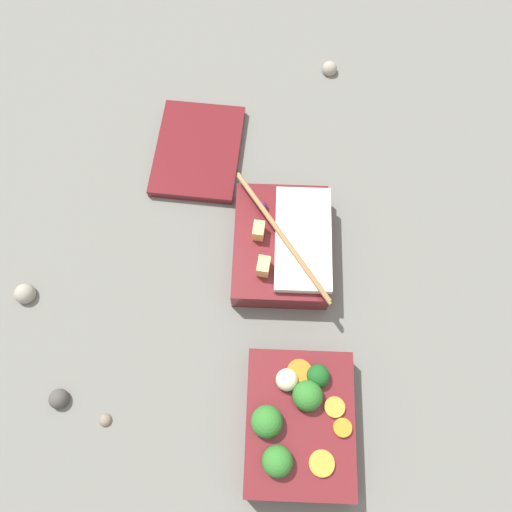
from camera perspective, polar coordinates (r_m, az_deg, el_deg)
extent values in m
plane|color=slate|center=(0.69, 2.57, -9.05)|extent=(3.00, 3.00, 0.00)
cube|color=maroon|center=(0.66, 4.96, -18.50)|extent=(0.17, 0.13, 0.04)
sphere|color=#19511E|center=(0.64, 7.12, -13.43)|extent=(0.03, 0.03, 0.03)
sphere|color=#2D7028|center=(0.63, 5.91, -15.60)|extent=(0.04, 0.04, 0.04)
sphere|color=#2D7028|center=(0.63, 1.25, -18.38)|extent=(0.04, 0.04, 0.04)
sphere|color=#2D7028|center=(0.63, 2.94, -22.39)|extent=(0.04, 0.04, 0.04)
cylinder|color=orange|center=(0.64, 4.97, -13.08)|extent=(0.04, 0.04, 0.01)
cylinder|color=orange|center=(0.64, 9.85, -18.76)|extent=(0.03, 0.03, 0.01)
cylinder|color=orange|center=(0.64, 8.97, -16.70)|extent=(0.03, 0.03, 0.01)
cylinder|color=orange|center=(0.64, 7.51, -22.44)|extent=(0.04, 0.04, 0.01)
sphere|color=beige|center=(0.63, 3.56, -13.94)|extent=(0.03, 0.03, 0.03)
cube|color=maroon|center=(0.71, 2.98, 1.20)|extent=(0.17, 0.13, 0.04)
cube|color=silver|center=(0.69, 5.41, 1.99)|extent=(0.15, 0.08, 0.01)
cube|color=#EAB266|center=(0.67, 0.86, -1.18)|extent=(0.02, 0.02, 0.02)
cube|color=#EAB266|center=(0.69, 0.30, 2.92)|extent=(0.02, 0.02, 0.02)
sphere|color=#4C1E4C|center=(0.71, 0.73, 5.75)|extent=(0.01, 0.01, 0.01)
cylinder|color=olive|center=(0.68, 3.37, 2.51)|extent=(0.19, 0.13, 0.01)
cylinder|color=olive|center=(0.68, 2.88, 2.22)|extent=(0.19, 0.13, 0.01)
cube|color=maroon|center=(0.81, -6.62, 11.87)|extent=(0.18, 0.14, 0.02)
sphere|color=gray|center=(0.91, 8.40, 20.39)|extent=(0.03, 0.03, 0.03)
sphere|color=#474442|center=(0.72, -21.60, -14.93)|extent=(0.03, 0.03, 0.03)
sphere|color=#7A6B5B|center=(0.70, -16.90, -17.49)|extent=(0.02, 0.02, 0.02)
sphere|color=gray|center=(0.77, -24.88, -3.93)|extent=(0.03, 0.03, 0.03)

